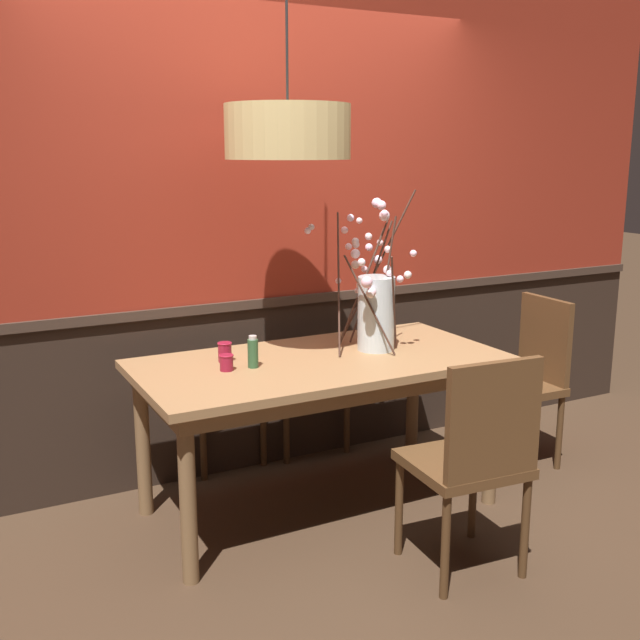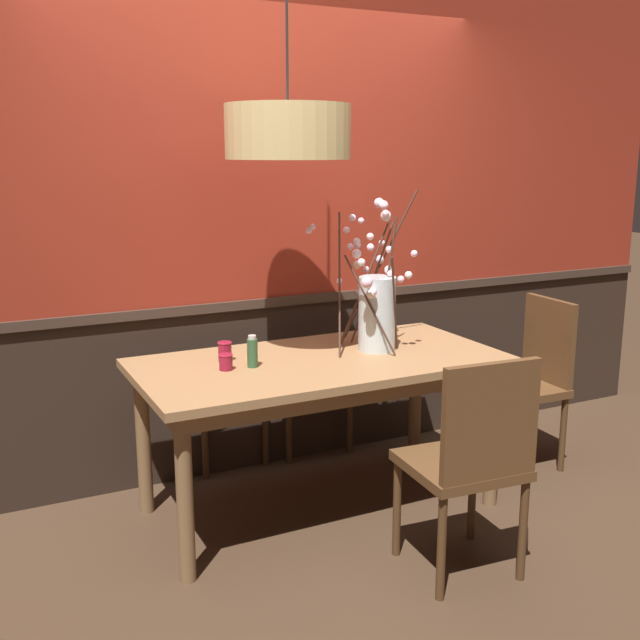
{
  "view_description": "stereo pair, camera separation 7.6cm",
  "coord_description": "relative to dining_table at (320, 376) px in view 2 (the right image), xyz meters",
  "views": [
    {
      "loc": [
        -1.65,
        -3.13,
        1.76
      ],
      "look_at": [
        0.0,
        0.0,
        0.97
      ],
      "focal_mm": 42.78,
      "sensor_mm": 36.0,
      "label": 1
    },
    {
      "loc": [
        -1.58,
        -3.17,
        1.76
      ],
      "look_at": [
        0.0,
        0.0,
        0.97
      ],
      "focal_mm": 42.78,
      "sensor_mm": 36.0,
      "label": 2
    }
  ],
  "objects": [
    {
      "name": "ground_plane",
      "position": [
        0.0,
        0.0,
        -0.69
      ],
      "size": [
        24.0,
        24.0,
        0.0
      ],
      "primitive_type": "plane",
      "color": "#422D1E"
    },
    {
      "name": "back_wall",
      "position": [
        0.0,
        0.7,
        0.78
      ],
      "size": [
        5.52,
        0.14,
        2.95
      ],
      "color": "#2D2119",
      "rests_on": "ground"
    },
    {
      "name": "dining_table",
      "position": [
        0.0,
        0.0,
        0.0
      ],
      "size": [
        1.76,
        0.88,
        0.78
      ],
      "color": "#997047",
      "rests_on": "ground"
    },
    {
      "name": "chair_far_side_right",
      "position": [
        0.29,
        0.82,
        -0.18
      ],
      "size": [
        0.46,
        0.43,
        0.91
      ],
      "color": "brown",
      "rests_on": "ground"
    },
    {
      "name": "chair_head_east_end",
      "position": [
        1.31,
        -0.02,
        -0.17
      ],
      "size": [
        0.45,
        0.42,
        0.95
      ],
      "color": "brown",
      "rests_on": "ground"
    },
    {
      "name": "chair_near_side_right",
      "position": [
        0.27,
        -0.84,
        -0.15
      ],
      "size": [
        0.48,
        0.47,
        0.97
      ],
      "color": "brown",
      "rests_on": "ground"
    },
    {
      "name": "chair_far_side_left",
      "position": [
        -0.24,
        0.85,
        -0.17
      ],
      "size": [
        0.46,
        0.45,
        0.91
      ],
      "color": "brown",
      "rests_on": "ground"
    },
    {
      "name": "vase_with_blossoms",
      "position": [
        0.33,
        0.04,
        0.3
      ],
      "size": [
        0.59,
        0.55,
        0.79
      ],
      "color": "silver",
      "rests_on": "dining_table"
    },
    {
      "name": "candle_holder_nearer_center",
      "position": [
        -0.47,
        0.02,
        0.12
      ],
      "size": [
        0.07,
        0.07,
        0.08
      ],
      "color": "maroon",
      "rests_on": "dining_table"
    },
    {
      "name": "candle_holder_nearer_edge",
      "position": [
        -0.42,
        0.17,
        0.13
      ],
      "size": [
        0.07,
        0.07,
        0.09
      ],
      "color": "maroon",
      "rests_on": "dining_table"
    },
    {
      "name": "condiment_bottle",
      "position": [
        -0.34,
        0.01,
        0.16
      ],
      "size": [
        0.05,
        0.05,
        0.15
      ],
      "color": "#2D5633",
      "rests_on": "dining_table"
    },
    {
      "name": "pendant_lamp",
      "position": [
        -0.12,
        0.08,
        1.15
      ],
      "size": [
        0.57,
        0.57,
        1.24
      ],
      "color": "tan"
    }
  ]
}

